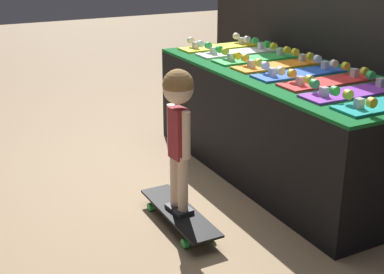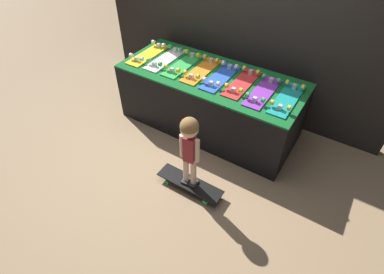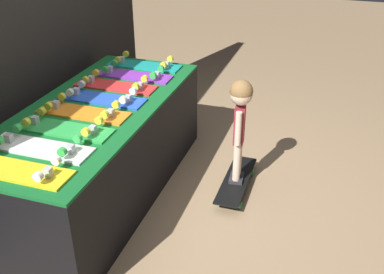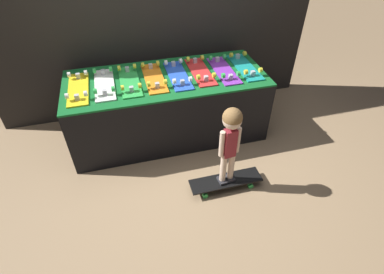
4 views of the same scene
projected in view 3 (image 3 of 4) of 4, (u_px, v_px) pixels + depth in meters
The scene contains 13 objects.
ground_plane at pixel (168, 204), 3.38m from camera, with size 16.00×16.00×0.00m, color #9E7F5B.
back_wall at pixel (10, 45), 3.16m from camera, with size 3.82×0.10×2.23m.
display_rack at pixel (98, 151), 3.35m from camera, with size 2.11×0.88×0.73m.
skateboard_yellow_on_rack at pixel (15, 169), 2.43m from camera, with size 0.19×0.64×0.09m.
skateboard_white_on_rack at pixel (40, 146), 2.64m from camera, with size 0.19×0.64×0.09m.
skateboard_green_on_rack at pixel (64, 128), 2.85m from camera, with size 0.19×0.64×0.09m.
skateboard_orange_on_rack at pixel (83, 111), 3.07m from camera, with size 0.19×0.64×0.09m.
skateboard_blue_on_rack at pixel (102, 98), 3.27m from camera, with size 0.19×0.64×0.09m.
skateboard_red_on_rack at pixel (116, 85), 3.49m from camera, with size 0.19×0.64×0.09m.
skateboard_purple_on_rack at pixel (133, 74), 3.69m from camera, with size 0.19×0.64×0.09m.
skateboard_teal_on_rack at pixel (144, 64), 3.90m from camera, with size 0.19×0.64×0.09m.
skateboard_on_floor at pixel (236, 181), 3.52m from camera, with size 0.70×0.19×0.09m.
child at pixel (240, 112), 3.23m from camera, with size 0.20×0.17×0.83m.
Camera 3 is at (-2.53, -1.02, 2.06)m, focal length 42.00 mm.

